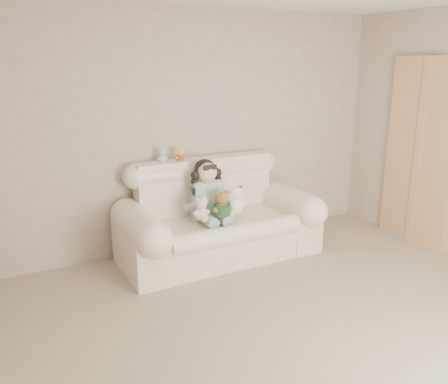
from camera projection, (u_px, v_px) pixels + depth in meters
The scene contains 10 objects.
floor at pixel (349, 354), 3.38m from camera, with size 5.00×5.00×0.00m, color tan.
wall_back at pixel (200, 131), 5.15m from camera, with size 4.50×4.50×0.00m, color #C1AC99.
sofa at pixel (220, 211), 4.92m from camera, with size 2.10×0.95×1.03m, color beige, non-canonical shape.
door_panel at pixel (420, 152), 5.28m from camera, with size 0.06×0.90×2.10m, color #AA8149.
seated_child at pixel (207, 189), 4.88m from camera, with size 0.39×0.48×0.66m, color #2F7862, non-canonical shape.
brown_teddy at pixel (222, 202), 4.71m from camera, with size 0.22×0.17×0.34m, color brown, non-canonical shape.
white_cat at pixel (235, 197), 4.83m from camera, with size 0.23×0.18×0.37m, color silver, non-canonical shape.
cream_teddy at pixel (201, 207), 4.66m from camera, with size 0.18×0.14×0.28m, color white, non-canonical shape.
yellow_mini_bear at pixel (180, 154), 4.92m from camera, with size 0.11×0.08×0.17m, color yellow, non-canonical shape.
grey_mini_plush at pixel (162, 155), 4.86m from camera, with size 0.12×0.09×0.18m, color silver, non-canonical shape.
Camera 1 is at (-2.18, -2.17, 2.04)m, focal length 37.43 mm.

